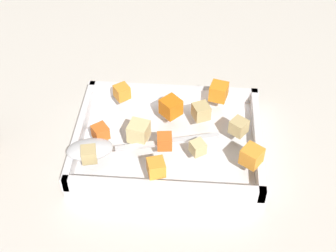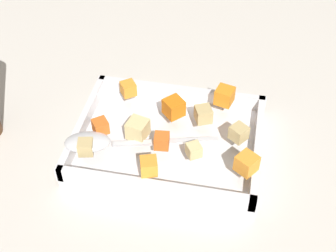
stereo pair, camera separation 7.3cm
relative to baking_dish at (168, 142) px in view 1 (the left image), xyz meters
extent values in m
plane|color=beige|center=(0.00, -0.01, -0.01)|extent=(4.00, 4.00, 0.00)
cube|color=silver|center=(0.00, 0.00, -0.01)|extent=(0.33, 0.25, 0.01)
cube|color=silver|center=(0.00, -0.12, 0.02)|extent=(0.33, 0.01, 0.03)
cube|color=silver|center=(0.00, 0.12, 0.02)|extent=(0.33, 0.01, 0.03)
cube|color=silver|center=(-0.16, 0.00, 0.02)|extent=(0.01, 0.25, 0.03)
cube|color=silver|center=(0.16, 0.00, 0.02)|extent=(0.01, 0.25, 0.03)
cube|color=orange|center=(0.00, 0.04, 0.04)|extent=(0.03, 0.03, 0.02)
cube|color=orange|center=(0.09, -0.08, 0.04)|extent=(0.04, 0.04, 0.03)
cube|color=orange|center=(0.11, 0.03, 0.04)|extent=(0.03, 0.03, 0.02)
cube|color=orange|center=(0.01, 0.10, 0.04)|extent=(0.03, 0.03, 0.03)
cube|color=orange|center=(0.00, -0.04, 0.05)|extent=(0.05, 0.05, 0.03)
cube|color=orange|center=(-0.14, 0.06, 0.05)|extent=(0.04, 0.04, 0.03)
cube|color=orange|center=(-0.09, -0.09, 0.05)|extent=(0.04, 0.04, 0.03)
cube|color=#E0CC89|center=(0.05, 0.02, 0.05)|extent=(0.04, 0.04, 0.03)
cube|color=tan|center=(-0.06, -0.04, 0.04)|extent=(0.04, 0.04, 0.03)
cube|color=tan|center=(0.12, 0.08, 0.04)|extent=(0.03, 0.03, 0.02)
cube|color=tan|center=(-0.12, 0.00, 0.04)|extent=(0.04, 0.04, 0.03)
cube|color=#E0CC89|center=(-0.05, 0.05, 0.04)|extent=(0.03, 0.03, 0.02)
ellipsoid|color=silver|center=(0.13, 0.06, 0.04)|extent=(0.09, 0.07, 0.02)
cube|color=silver|center=(0.00, 0.03, 0.03)|extent=(0.18, 0.06, 0.01)
camera|label=1|loc=(-0.04, 0.60, 0.63)|focal=51.50mm
camera|label=2|loc=(-0.12, 0.59, 0.63)|focal=51.50mm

